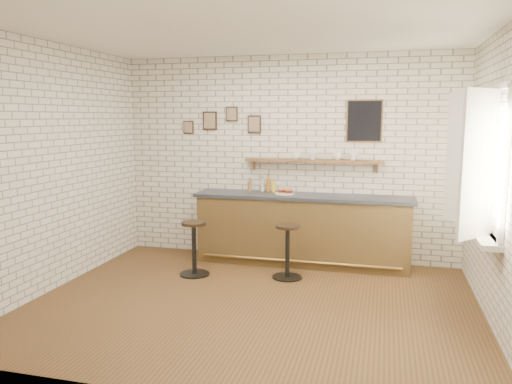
# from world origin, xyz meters

# --- Properties ---
(ground) EXTENTS (5.00, 5.00, 0.00)m
(ground) POSITION_xyz_m (0.00, 0.00, 0.00)
(ground) COLOR brown
(ground) RESTS_ON ground
(bar_counter) EXTENTS (3.10, 0.65, 1.01)m
(bar_counter) POSITION_xyz_m (0.29, 1.70, 0.51)
(bar_counter) COLOR brown
(bar_counter) RESTS_ON ground
(sandwich_plate) EXTENTS (0.28, 0.28, 0.01)m
(sandwich_plate) POSITION_xyz_m (0.02, 1.71, 1.02)
(sandwich_plate) COLOR white
(sandwich_plate) RESTS_ON bar_counter
(ciabatta_sandwich) EXTENTS (0.24, 0.17, 0.08)m
(ciabatta_sandwich) POSITION_xyz_m (0.03, 1.71, 1.06)
(ciabatta_sandwich) COLOR #B97D4B
(ciabatta_sandwich) RESTS_ON sandwich_plate
(potato_chips) EXTENTS (0.25, 0.18, 0.00)m
(potato_chips) POSITION_xyz_m (0.01, 1.71, 1.02)
(potato_chips) COLOR #EFBD54
(potato_chips) RESTS_ON sandwich_plate
(bitters_bottle_brown) EXTENTS (0.06, 0.06, 0.19)m
(bitters_bottle_brown) POSITION_xyz_m (-0.55, 1.89, 1.09)
(bitters_bottle_brown) COLOR brown
(bitters_bottle_brown) RESTS_ON bar_counter
(bitters_bottle_white) EXTENTS (0.05, 0.05, 0.21)m
(bitters_bottle_white) POSITION_xyz_m (-0.35, 1.89, 1.10)
(bitters_bottle_white) COLOR beige
(bitters_bottle_white) RESTS_ON bar_counter
(bitters_bottle_amber) EXTENTS (0.06, 0.06, 0.26)m
(bitters_bottle_amber) POSITION_xyz_m (-0.26, 1.89, 1.12)
(bitters_bottle_amber) COLOR #925917
(bitters_bottle_amber) RESTS_ON bar_counter
(condiment_bottle_yellow) EXTENTS (0.05, 0.05, 0.18)m
(condiment_bottle_yellow) POSITION_xyz_m (-0.18, 1.89, 1.08)
(condiment_bottle_yellow) COLOR yellow
(condiment_bottle_yellow) RESTS_ON bar_counter
(bar_stool_left) EXTENTS (0.40, 0.40, 0.73)m
(bar_stool_left) POSITION_xyz_m (-1.03, 0.82, 0.39)
(bar_stool_left) COLOR black
(bar_stool_left) RESTS_ON ground
(bar_stool_right) EXTENTS (0.40, 0.40, 0.71)m
(bar_stool_right) POSITION_xyz_m (0.21, 1.01, 0.38)
(bar_stool_right) COLOR black
(bar_stool_right) RESTS_ON ground
(wall_shelf) EXTENTS (2.00, 0.18, 0.18)m
(wall_shelf) POSITION_xyz_m (0.40, 1.90, 1.48)
(wall_shelf) COLOR brown
(wall_shelf) RESTS_ON ground
(shelf_cup_a) EXTENTS (0.12, 0.12, 0.09)m
(shelf_cup_a) POSITION_xyz_m (0.15, 1.90, 1.55)
(shelf_cup_a) COLOR white
(shelf_cup_a) RESTS_ON wall_shelf
(shelf_cup_b) EXTENTS (0.16, 0.16, 0.10)m
(shelf_cup_b) POSITION_xyz_m (0.39, 1.90, 1.55)
(shelf_cup_b) COLOR white
(shelf_cup_b) RESTS_ON wall_shelf
(shelf_cup_c) EXTENTS (0.14, 0.14, 0.10)m
(shelf_cup_c) POSITION_xyz_m (0.74, 1.90, 1.55)
(shelf_cup_c) COLOR white
(shelf_cup_c) RESTS_ON wall_shelf
(shelf_cup_d) EXTENTS (0.12, 0.12, 0.10)m
(shelf_cup_d) POSITION_xyz_m (0.96, 1.90, 1.55)
(shelf_cup_d) COLOR white
(shelf_cup_d) RESTS_ON wall_shelf
(back_wall_decor) EXTENTS (2.96, 0.02, 0.56)m
(back_wall_decor) POSITION_xyz_m (0.23, 1.98, 2.05)
(back_wall_decor) COLOR black
(back_wall_decor) RESTS_ON ground
(window_sill) EXTENTS (0.20, 1.35, 0.06)m
(window_sill) POSITION_xyz_m (2.40, 0.30, 0.90)
(window_sill) COLOR white
(window_sill) RESTS_ON ground
(casement_window) EXTENTS (0.40, 1.30, 1.56)m
(casement_window) POSITION_xyz_m (2.36, 0.30, 1.65)
(casement_window) COLOR white
(casement_window) RESTS_ON ground
(book_lower) EXTENTS (0.17, 0.23, 0.02)m
(book_lower) POSITION_xyz_m (2.38, 0.28, 0.94)
(book_lower) COLOR tan
(book_lower) RESTS_ON window_sill
(book_upper) EXTENTS (0.18, 0.23, 0.02)m
(book_upper) POSITION_xyz_m (2.38, 0.31, 0.96)
(book_upper) COLOR tan
(book_upper) RESTS_ON book_lower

